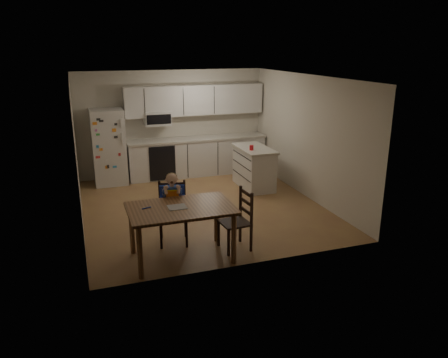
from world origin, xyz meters
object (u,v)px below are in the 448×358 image
at_px(red_cup, 251,148).
at_px(chair_side, 240,216).
at_px(kitchen_island, 254,167).
at_px(dining_table, 181,214).
at_px(refrigerator, 109,147).
at_px(chair_booster, 172,201).

height_order(red_cup, chair_side, red_cup).
distance_m(kitchen_island, dining_table, 3.66).
distance_m(refrigerator, red_cup, 3.23).
distance_m(red_cup, chair_side, 2.88).
xyz_separation_m(dining_table, chair_side, (0.94, 0.05, -0.17)).
height_order(kitchen_island, red_cup, red_cup).
bearing_deg(dining_table, kitchen_island, 50.33).
height_order(refrigerator, chair_side, refrigerator).
xyz_separation_m(refrigerator, red_cup, (2.85, -1.53, 0.11)).
height_order(kitchen_island, chair_booster, chair_booster).
bearing_deg(kitchen_island, red_cup, -127.21).
bearing_deg(refrigerator, chair_side, -68.61).
xyz_separation_m(red_cup, chair_booster, (-2.17, -2.01, -0.25)).
bearing_deg(chair_side, refrigerator, -163.80).
bearing_deg(chair_booster, refrigerator, 112.21).
height_order(dining_table, chair_side, chair_side).
relative_size(dining_table, chair_booster, 1.31).
bearing_deg(chair_side, chair_booster, -126.08).
height_order(kitchen_island, chair_side, chair_side).
relative_size(kitchen_island, chair_side, 1.29).
xyz_separation_m(refrigerator, chair_booster, (0.67, -3.54, -0.15)).
bearing_deg(refrigerator, dining_table, -80.94).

